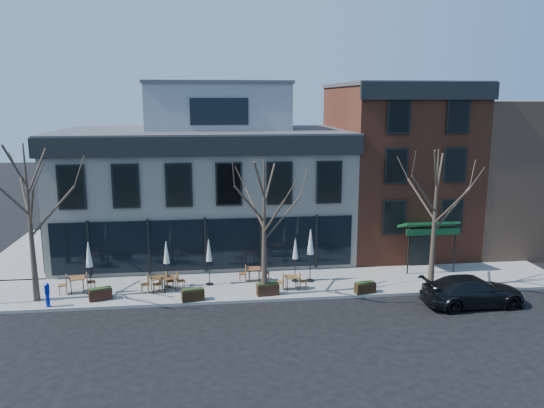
{
  "coord_description": "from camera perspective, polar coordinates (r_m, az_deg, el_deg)",
  "views": [
    {
      "loc": [
        0.27,
        -29.77,
        10.15
      ],
      "look_at": [
        4.11,
        2.0,
        3.78
      ],
      "focal_mm": 35.0,
      "sensor_mm": 36.0,
      "label": 1
    }
  ],
  "objects": [
    {
      "name": "call_box",
      "position": [
        28.36,
        -23.02,
        -8.89
      ],
      "size": [
        0.26,
        0.25,
        1.26
      ],
      "color": "#0C1CA1",
      "rests_on": "sidewalk_front"
    },
    {
      "name": "planter_2",
      "position": [
        27.8,
        -0.45,
        -9.12
      ],
      "size": [
        1.19,
        0.59,
        0.64
      ],
      "color": "#321C10",
      "rests_on": "sidewalk_front"
    },
    {
      "name": "umbrella_3",
      "position": [
        29.35,
        2.53,
        -5.06
      ],
      "size": [
        0.4,
        0.4,
        2.49
      ],
      "color": "black",
      "rests_on": "sidewalk_front"
    },
    {
      "name": "planter_3",
      "position": [
        28.5,
        9.98,
        -8.81
      ],
      "size": [
        1.15,
        0.66,
        0.61
      ],
      "color": "black",
      "rests_on": "sidewalk_front"
    },
    {
      "name": "tree_corner",
      "position": [
        28.59,
        -24.58,
        -1.69
      ],
      "size": [
        3.93,
        3.98,
        7.92
      ],
      "color": "#382B21",
      "rests_on": "sidewalk_front"
    },
    {
      "name": "tree_mid",
      "position": [
        26.78,
        -0.83,
        -2.47
      ],
      "size": [
        3.5,
        3.55,
        7.04
      ],
      "color": "#382B21",
      "rests_on": "sidewalk_front"
    },
    {
      "name": "ground",
      "position": [
        31.46,
        -7.08,
        -7.65
      ],
      "size": [
        120.0,
        120.0,
        0.0
      ],
      "primitive_type": "plane",
      "color": "black",
      "rests_on": "ground"
    },
    {
      "name": "cafe_set_0",
      "position": [
        29.88,
        -20.24,
        -7.98
      ],
      "size": [
        1.94,
        0.94,
        1.0
      ],
      "color": "brown",
      "rests_on": "sidewalk_front"
    },
    {
      "name": "parked_sedan",
      "position": [
        28.53,
        20.79,
        -8.75
      ],
      "size": [
        5.22,
        2.31,
        1.49
      ],
      "primitive_type": "imported",
      "rotation": [
        0.0,
        0.0,
        1.61
      ],
      "color": "black",
      "rests_on": "ground"
    },
    {
      "name": "bg_building",
      "position": [
        42.69,
        25.38,
        3.24
      ],
      "size": [
        12.0,
        12.0,
        10.0
      ],
      "primitive_type": "cube",
      "color": "#8C664C",
      "rests_on": "ground"
    },
    {
      "name": "umbrella_0",
      "position": [
        29.0,
        -19.09,
        -5.45
      ],
      "size": [
        0.45,
        0.45,
        2.79
      ],
      "color": "black",
      "rests_on": "sidewalk_front"
    },
    {
      "name": "red_brick_building",
      "position": [
        37.28,
        13.15,
        4.01
      ],
      "size": [
        8.2,
        11.78,
        11.18
      ],
      "color": "brown",
      "rests_on": "ground"
    },
    {
      "name": "umbrella_4",
      "position": [
        29.33,
        4.16,
        -4.4
      ],
      "size": [
        0.48,
        0.48,
        2.97
      ],
      "color": "black",
      "rests_on": "sidewalk_front"
    },
    {
      "name": "sidewalk_side",
      "position": [
        38.91,
        -23.94,
        -4.74
      ],
      "size": [
        4.5,
        12.0,
        0.15
      ],
      "primitive_type": "cube",
      "color": "gray",
      "rests_on": "ground"
    },
    {
      "name": "cafe_set_4",
      "position": [
        28.54,
        2.13,
        -8.3
      ],
      "size": [
        1.66,
        0.67,
        0.88
      ],
      "color": "brown",
      "rests_on": "sidewalk_front"
    },
    {
      "name": "umbrella_2",
      "position": [
        29.0,
        -6.81,
        -5.25
      ],
      "size": [
        0.41,
        0.41,
        2.55
      ],
      "color": "black",
      "rests_on": "sidewalk_front"
    },
    {
      "name": "planter_0",
      "position": [
        28.52,
        -17.98,
        -9.17
      ],
      "size": [
        1.21,
        0.77,
        0.63
      ],
      "color": "black",
      "rests_on": "sidewalk_front"
    },
    {
      "name": "cafe_set_3",
      "position": [
        29.75,
        -1.92,
        -7.43
      ],
      "size": [
        1.74,
        0.7,
        0.92
      ],
      "color": "brown",
      "rests_on": "sidewalk_front"
    },
    {
      "name": "sidewalk_front",
      "position": [
        29.55,
        -0.71,
        -8.67
      ],
      "size": [
        33.5,
        4.7,
        0.15
      ],
      "primitive_type": "cube",
      "color": "gray",
      "rests_on": "ground"
    },
    {
      "name": "umbrella_1",
      "position": [
        28.97,
        -11.29,
        -5.4
      ],
      "size": [
        0.41,
        0.41,
        2.56
      ],
      "color": "black",
      "rests_on": "sidewalk_front"
    },
    {
      "name": "planter_1",
      "position": [
        27.36,
        -8.5,
        -9.61
      ],
      "size": [
        1.19,
        0.64,
        0.63
      ],
      "color": "black",
      "rests_on": "sidewalk_front"
    },
    {
      "name": "cafe_set_1",
      "position": [
        28.9,
        -12.2,
        -8.23
      ],
      "size": [
        1.83,
        0.95,
        0.94
      ],
      "color": "brown",
      "rests_on": "sidewalk_front"
    },
    {
      "name": "corner_building",
      "position": [
        35.26,
        -7.14,
        2.32
      ],
      "size": [
        18.39,
        10.39,
        11.1
      ],
      "color": "silver",
      "rests_on": "ground"
    },
    {
      "name": "cafe_set_2",
      "position": [
        28.84,
        -11.02,
        -8.25
      ],
      "size": [
        1.78,
        0.99,
        0.92
      ],
      "color": "brown",
      "rests_on": "sidewalk_front"
    },
    {
      "name": "tree_right",
      "position": [
        29.06,
        17.11,
        -1.42
      ],
      "size": [
        3.72,
        3.77,
        7.48
      ],
      "color": "#382B21",
      "rests_on": "sidewalk_front"
    }
  ]
}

